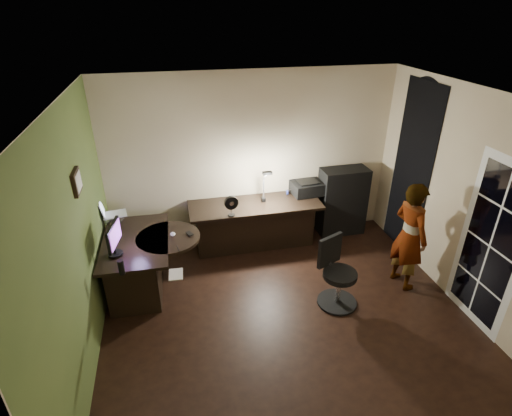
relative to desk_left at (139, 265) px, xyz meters
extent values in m
cube|color=black|center=(1.79, -0.91, -0.40)|extent=(4.50, 4.00, 0.01)
cube|color=silver|center=(1.79, -0.91, 2.31)|extent=(4.50, 4.00, 0.01)
cube|color=#C7B492|center=(1.79, 1.09, 0.96)|extent=(4.50, 0.01, 2.70)
cube|color=#C7B492|center=(1.79, -2.92, 0.96)|extent=(4.50, 0.01, 2.70)
cube|color=#C7B492|center=(-0.47, -0.91, 0.96)|extent=(0.01, 4.00, 2.70)
cube|color=#C7B492|center=(4.04, -0.91, 0.96)|extent=(0.01, 4.00, 2.70)
cube|color=#50662D|center=(-0.45, -0.91, 0.96)|extent=(0.00, 4.00, 2.70)
cube|color=black|center=(4.03, 0.24, 0.91)|extent=(0.01, 0.90, 2.60)
cube|color=white|center=(4.02, -1.46, 0.66)|extent=(0.02, 0.92, 2.10)
cube|color=black|center=(-0.43, -0.46, 1.46)|extent=(0.04, 0.30, 0.25)
cube|color=black|center=(0.00, 0.00, 0.00)|extent=(0.87, 1.38, 0.78)
cube|color=black|center=(1.75, 0.72, -0.01)|extent=(2.03, 0.71, 0.76)
cube|color=black|center=(3.27, 0.87, 0.18)|extent=(0.77, 0.39, 1.14)
cube|color=silver|center=(-0.29, 0.57, 0.46)|extent=(0.26, 0.23, 0.09)
cube|color=silver|center=(-0.28, 0.57, 0.61)|extent=(0.38, 0.36, 0.23)
cube|color=black|center=(-0.22, -0.30, 0.56)|extent=(0.17, 0.46, 0.30)
ellipsoid|color=silver|center=(0.48, -0.01, 0.43)|extent=(0.08, 0.11, 0.04)
cube|color=black|center=(0.70, -0.02, 0.41)|extent=(0.11, 0.14, 0.01)
cube|color=black|center=(0.53, -0.36, 0.42)|extent=(0.04, 0.15, 0.01)
cylinder|color=black|center=(-0.11, -0.73, 0.50)|extent=(0.09, 0.09, 0.18)
cube|color=silver|center=(0.48, -0.88, 0.41)|extent=(0.17, 0.22, 0.01)
cube|color=black|center=(1.34, 0.42, 0.53)|extent=(0.21, 0.13, 0.31)
cube|color=#283596|center=(2.40, 0.93, 0.42)|extent=(0.19, 0.10, 0.08)
cube|color=black|center=(2.65, 0.89, 0.49)|extent=(0.52, 0.42, 0.22)
cube|color=black|center=(1.90, 0.77, 0.68)|extent=(0.25, 0.31, 0.61)
cube|color=black|center=(2.50, -0.87, 0.07)|extent=(0.68, 0.68, 0.92)
imported|color=#D8A88C|center=(3.55, -0.66, 0.37)|extent=(0.46, 0.61, 1.53)
camera|label=1|loc=(0.57, -4.63, 3.15)|focal=28.00mm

